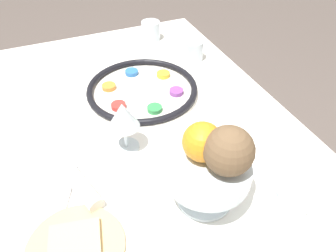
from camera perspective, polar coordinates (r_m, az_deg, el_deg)
name	(u,v)px	position (r m, az deg, el deg)	size (l,w,h in m)	color
dining_table	(152,212)	(1.19, -2.82, -14.77)	(1.34, 0.85, 0.75)	white
seder_plate	(142,90)	(1.05, -4.49, 6.33)	(0.35, 0.35, 0.03)	silver
wine_glass	(123,117)	(0.80, -7.83, 1.60)	(0.08, 0.08, 0.14)	silver
fruit_stand	(207,175)	(0.70, 6.77, -8.45)	(0.18, 0.18, 0.11)	silver
orange_fruit	(202,142)	(0.67, 6.02, -2.75)	(0.08, 0.08, 0.08)	orange
coconut	(229,151)	(0.64, 10.54, -4.27)	(0.10, 0.10, 0.10)	brown
bread_plate	(75,247)	(0.71, -15.84, -19.61)	(0.20, 0.20, 0.02)	tan
napkin_roll	(81,186)	(0.78, -14.84, -10.11)	(0.15, 0.08, 0.04)	white
cup_near	(193,50)	(1.22, 4.38, 13.01)	(0.07, 0.07, 0.07)	silver
cup_mid	(291,202)	(0.75, 20.60, -12.35)	(0.07, 0.07, 0.07)	silver
cup_far	(151,31)	(1.37, -3.02, 16.25)	(0.07, 0.07, 0.07)	silver
spoon	(66,195)	(0.79, -17.41, -11.41)	(0.17, 0.09, 0.01)	silver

